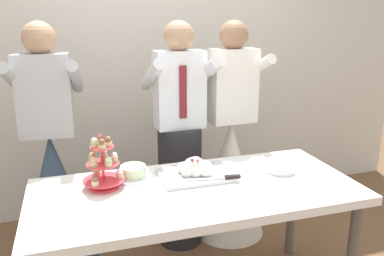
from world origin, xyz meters
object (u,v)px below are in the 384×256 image
object	(u,v)px
cupcake_stand	(103,166)
person_groom	(180,150)
plate_stack	(281,166)
person_guest	(54,181)
dessert_table	(197,200)
main_cake_tray	(196,170)
round_cake	(133,173)
person_bride	(230,163)

from	to	relation	value
cupcake_stand	person_groom	size ratio (longest dim) A/B	0.18
plate_stack	person_guest	world-z (taller)	person_guest
dessert_table	main_cake_tray	world-z (taller)	main_cake_tray
main_cake_tray	plate_stack	distance (m)	0.52
round_cake	plate_stack	bearing A→B (deg)	-11.43
person_bride	person_groom	bearing A→B (deg)	-176.04
person_groom	person_guest	xyz separation A→B (m)	(-0.89, 0.07, -0.16)
main_cake_tray	person_guest	distance (m)	1.07
plate_stack	person_groom	distance (m)	0.80
person_groom	person_bride	world-z (taller)	same
person_groom	person_bride	size ratio (longest dim) A/B	1.00
main_cake_tray	person_groom	world-z (taller)	person_groom
person_groom	round_cake	bearing A→B (deg)	-131.12
plate_stack	dessert_table	bearing A→B (deg)	-173.13
round_cake	person_guest	bearing A→B (deg)	131.04
cupcake_stand	person_bride	distance (m)	1.21
cupcake_stand	main_cake_tray	xyz separation A→B (m)	(0.53, -0.01, -0.09)
person_guest	person_groom	bearing A→B (deg)	-4.36
main_cake_tray	person_groom	size ratio (longest dim) A/B	0.26
plate_stack	person_bride	distance (m)	0.72
cupcake_stand	person_bride	xyz separation A→B (m)	(1.00, 0.59, -0.32)
cupcake_stand	person_guest	distance (m)	0.77
cupcake_stand	round_cake	distance (m)	0.22
person_guest	cupcake_stand	bearing A→B (deg)	-64.74
plate_stack	round_cake	size ratio (longest dim) A/B	0.73
round_cake	person_groom	distance (m)	0.63
dessert_table	main_cake_tray	size ratio (longest dim) A/B	4.14
plate_stack	person_bride	world-z (taller)	person_bride
dessert_table	plate_stack	distance (m)	0.57
cupcake_stand	person_guest	bearing A→B (deg)	115.26
plate_stack	round_cake	xyz separation A→B (m)	(-0.87, 0.18, -0.00)
dessert_table	round_cake	bearing A→B (deg)	142.03
person_guest	round_cake	bearing A→B (deg)	-48.96
round_cake	person_guest	distance (m)	0.75
dessert_table	cupcake_stand	world-z (taller)	cupcake_stand
dessert_table	person_guest	distance (m)	1.12
person_bride	person_guest	xyz separation A→B (m)	(-1.30, 0.04, 0.00)
round_cake	person_bride	xyz separation A→B (m)	(0.83, 0.50, -0.22)
dessert_table	cupcake_stand	distance (m)	0.55
person_guest	person_bride	bearing A→B (deg)	-1.72
cupcake_stand	person_bride	bearing A→B (deg)	30.52
plate_stack	person_groom	xyz separation A→B (m)	(-0.46, 0.65, -0.06)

